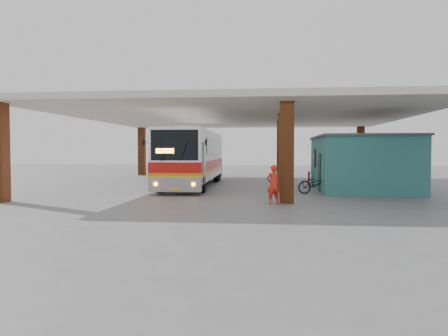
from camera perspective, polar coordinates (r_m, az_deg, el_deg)
ground at (r=22.19m, az=0.12°, el=-3.55°), size 90.00×90.00×0.00m
brick_columns at (r=26.96m, az=4.29°, el=2.11°), size 20.10×21.60×4.35m
canopy_roof at (r=28.59m, az=2.53°, el=6.79°), size 21.00×23.00×0.30m
shop_building at (r=26.45m, az=17.45°, el=0.68°), size 5.20×8.20×3.11m
coach_bus at (r=27.75m, az=-4.06°, el=1.41°), size 3.06×12.73×3.68m
motorcycle at (r=23.31m, az=12.01°, el=-2.00°), size 2.14×1.23×1.07m
pedestrian at (r=18.42m, az=6.44°, el=-2.16°), size 0.72×0.61×1.67m
red_chair at (r=29.14m, az=10.84°, el=-1.38°), size 0.57×0.57×0.89m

